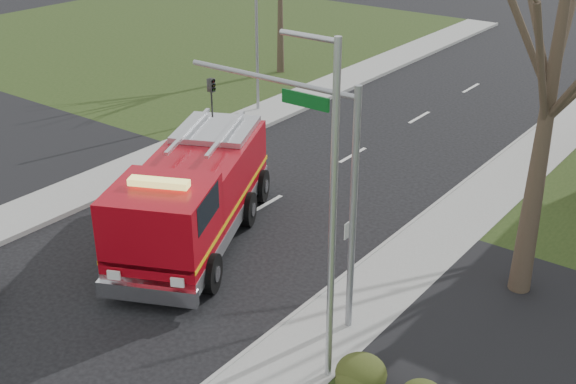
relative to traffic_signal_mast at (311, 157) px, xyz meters
The scene contains 8 objects.
ground 7.18m from the traffic_signal_mast, 163.94° to the right, with size 120.00×120.00×0.00m, color black.
sidewalk_right 4.97m from the traffic_signal_mast, 56.58° to the right, with size 2.40×80.00×0.15m, color gray.
sidewalk_left 12.41m from the traffic_signal_mast, behind, with size 2.40×80.00×0.15m, color gray.
bare_tree_near 6.78m from the traffic_signal_mast, 46.37° to the left, with size 6.00×6.00×12.00m.
traffic_signal_mast is the anchor object (origin of this frame).
streetlight_pole 2.78m from the traffic_signal_mast, 46.02° to the right, with size 1.48×0.16×8.40m.
utility_pole_far 17.38m from the traffic_signal_mast, 133.85° to the left, with size 0.14×0.14×7.00m, color gray.
fire_engine 6.33m from the traffic_signal_mast, 168.77° to the left, with size 6.19×8.87×3.41m.
Camera 1 is at (14.83, -12.25, 11.65)m, focal length 45.00 mm.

